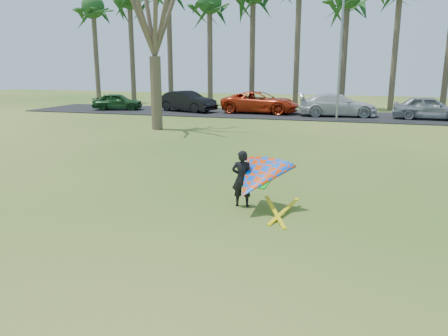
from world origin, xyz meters
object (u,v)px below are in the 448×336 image
(streetlight, at_px, (343,53))
(car_3, at_px, (337,105))
(bare_tree_left, at_px, (153,6))
(car_1, at_px, (187,101))
(car_2, at_px, (260,102))
(kite_flyer, at_px, (256,179))
(car_4, at_px, (429,108))
(car_0, at_px, (118,101))

(streetlight, distance_m, car_3, 4.50)
(bare_tree_left, distance_m, car_1, 11.61)
(streetlight, height_order, car_2, streetlight)
(kite_flyer, bearing_deg, car_4, 72.11)
(streetlight, xyz_separation_m, car_2, (-6.13, 3.19, -3.57))
(bare_tree_left, relative_size, kite_flyer, 4.06)
(car_4, xyz_separation_m, kite_flyer, (-7.21, -22.32, -0.02))
(car_2, bearing_deg, car_0, 96.67)
(car_4, height_order, kite_flyer, kite_flyer)
(car_2, distance_m, kite_flyer, 23.56)
(car_1, bearing_deg, bare_tree_left, -151.29)
(bare_tree_left, height_order, car_2, bare_tree_left)
(streetlight, height_order, car_1, streetlight)
(car_3, bearing_deg, car_2, 77.68)
(car_4, distance_m, kite_flyer, 23.46)
(car_0, relative_size, car_4, 0.87)
(car_4, relative_size, kite_flyer, 1.96)
(car_3, relative_size, kite_flyer, 2.35)
(car_1, relative_size, kite_flyer, 2.08)
(bare_tree_left, bearing_deg, streetlight, 34.57)
(streetlight, xyz_separation_m, car_0, (-18.14, 2.32, -3.71))
(car_3, distance_m, car_4, 6.11)
(kite_flyer, bearing_deg, streetlight, 86.11)
(car_2, bearing_deg, bare_tree_left, 160.96)
(car_0, xyz_separation_m, car_3, (17.89, 0.38, 0.12))
(streetlight, bearing_deg, car_1, 167.27)
(car_3, bearing_deg, car_1, 82.30)
(streetlight, bearing_deg, car_2, 152.53)
(car_0, bearing_deg, streetlight, -114.95)
(car_2, distance_m, car_3, 5.90)
(bare_tree_left, relative_size, streetlight, 1.21)
(car_0, distance_m, car_2, 12.05)
(bare_tree_left, relative_size, car_4, 2.07)
(streetlight, relative_size, kite_flyer, 3.35)
(bare_tree_left, height_order, car_1, bare_tree_left)
(bare_tree_left, relative_size, car_0, 2.38)
(car_0, xyz_separation_m, car_4, (24.00, 0.12, 0.10))
(bare_tree_left, xyz_separation_m, car_0, (-7.98, 9.32, -6.16))
(car_0, distance_m, car_1, 6.09)
(car_1, bearing_deg, kite_flyer, -137.04)
(car_2, height_order, car_4, car_2)
(car_0, bearing_deg, kite_flyer, -160.55)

